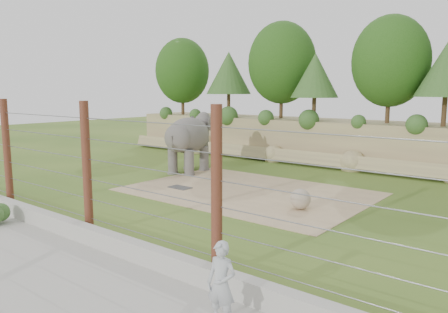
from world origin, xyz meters
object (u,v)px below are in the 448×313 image
Objects in this scene: barrier_fence at (87,169)px; zookeeper at (221,284)px; elephant at (189,144)px; stone_ball at (300,199)px.

barrier_fence reaches higher than zookeeper.
stone_ball is at bearing -32.21° from elephant.
zookeeper is at bearing -57.51° from elephant.
barrier_fence reaches higher than stone_ball.
elephant is 2.35× the size of zookeeper.
barrier_fence is (4.62, -9.27, 0.48)m from elephant.
zookeeper is (11.02, -10.83, -0.71)m from elephant.
zookeeper reaches higher than stone_ball.
elephant is at bearing 160.80° from stone_ball.
zookeeper is at bearing -13.66° from barrier_fence.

